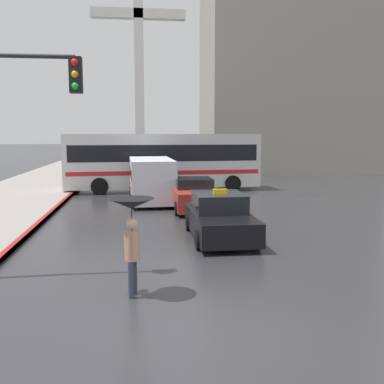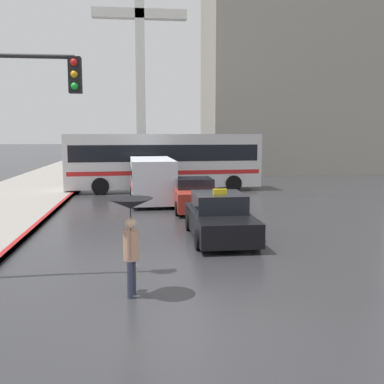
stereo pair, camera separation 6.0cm
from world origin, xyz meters
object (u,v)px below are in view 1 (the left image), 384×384
taxi (220,218)px  ambulance_van (151,178)px  monument_cross (139,48)px  traffic_light (9,118)px  city_bus (163,159)px  pedestrian_with_umbrella (132,221)px  sedan_red (194,195)px

taxi → ambulance_van: ambulance_van is taller
monument_cross → ambulance_van: bearing=-89.0°
traffic_light → monument_cross: size_ratio=0.26×
traffic_light → city_bus: bearing=75.0°
pedestrian_with_umbrella → city_bus: bearing=11.4°
traffic_light → monument_cross: (3.07, 34.44, 7.93)m
ambulance_van → pedestrian_with_umbrella: 12.99m
taxi → sedan_red: bearing=-88.4°
pedestrian_with_umbrella → sedan_red: bearing=2.8°
taxi → city_bus: city_bus is taller
taxi → ambulance_van: 8.21m
ambulance_van → traffic_light: bearing=71.0°
sedan_red → pedestrian_with_umbrella: 10.86m
sedan_red → taxi: bearing=91.6°
taxi → monument_cross: 32.94m
pedestrian_with_umbrella → traffic_light: size_ratio=0.38×
sedan_red → monument_cross: size_ratio=0.20×
ambulance_van → pedestrian_with_umbrella: size_ratio=2.45×
city_bus → monument_cross: (-1.23, 18.41, 9.77)m
sedan_red → traffic_light: bearing=59.4°
taxi → city_bus: bearing=-84.7°
city_bus → ambulance_van: bearing=-14.2°
ambulance_van → city_bus: bearing=-102.1°
monument_cross → pedestrian_with_umbrella: bearing=-90.6°
sedan_red → ambulance_van: (-1.82, 2.46, 0.54)m
sedan_red → city_bus: (-1.00, 7.06, 1.20)m
traffic_light → monument_cross: 35.47m
monument_cross → city_bus: bearing=-86.2°
city_bus → pedestrian_with_umbrella: (-1.58, -17.57, -0.27)m
city_bus → traffic_light: traffic_light is taller
ambulance_van → city_bus: city_bus is taller
taxi → traffic_light: 7.15m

